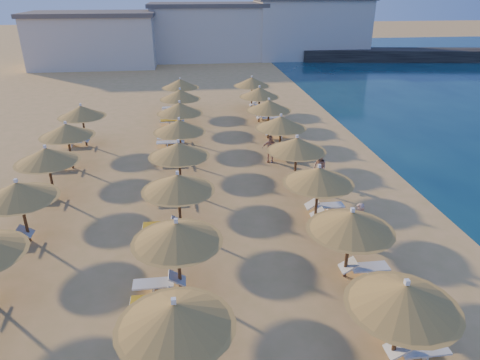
{
  "coord_description": "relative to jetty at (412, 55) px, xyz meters",
  "views": [
    {
      "loc": [
        -1.26,
        -13.79,
        9.51
      ],
      "look_at": [
        0.91,
        4.0,
        1.3
      ],
      "focal_mm": 32.0,
      "sensor_mm": 36.0,
      "label": 1
    }
  ],
  "objects": [
    {
      "name": "ground",
      "position": [
        -29.46,
        -43.13,
        -0.75
      ],
      "size": [
        220.0,
        220.0,
        0.0
      ],
      "primitive_type": "plane",
      "color": "#E1A562",
      "rests_on": "ground"
    },
    {
      "name": "jetty",
      "position": [
        0.0,
        0.0,
        0.0
      ],
      "size": [
        30.26,
        8.11,
        1.5
      ],
      "primitive_type": "cube",
      "rotation": [
        0.0,
        0.0,
        -0.14
      ],
      "color": "black",
      "rests_on": "ground"
    },
    {
      "name": "hotel_blocks",
      "position": [
        -26.63,
        3.61,
        2.95
      ],
      "size": [
        44.42,
        12.44,
        8.1
      ],
      "color": "beige",
      "rests_on": "ground"
    },
    {
      "name": "parasol_row_east",
      "position": [
        -25.5,
        -39.27,
        1.48
      ],
      "size": [
        3.0,
        37.28,
        2.77
      ],
      "color": "brown",
      "rests_on": "ground"
    },
    {
      "name": "parasol_row_west",
      "position": [
        -31.32,
        -39.27,
        1.48
      ],
      "size": [
        3.0,
        37.28,
        2.77
      ],
      "color": "brown",
      "rests_on": "ground"
    },
    {
      "name": "parasol_row_inland",
      "position": [
        -37.45,
        -39.27,
        1.48
      ],
      "size": [
        3.0,
        22.04,
        2.77
      ],
      "color": "brown",
      "rests_on": "ground"
    },
    {
      "name": "loungers",
      "position": [
        -30.13,
        -39.39,
        -0.41
      ],
      "size": [
        15.12,
        34.84,
        0.66
      ],
      "color": "white",
      "rests_on": "ground"
    },
    {
      "name": "beachgoer_c",
      "position": [
        -26.16,
        -33.94,
        0.06
      ],
      "size": [
        1.03,
        0.68,
        1.62
      ],
      "primitive_type": "imported",
      "rotation": [
        0.0,
        0.0,
        -0.33
      ],
      "color": "tan",
      "rests_on": "ground"
    },
    {
      "name": "beachgoer_a",
      "position": [
        -24.36,
        -43.01,
        0.15
      ],
      "size": [
        0.53,
        0.72,
        1.81
      ],
      "primitive_type": "imported",
      "rotation": [
        0.0,
        0.0,
        -1.41
      ],
      "color": "tan",
      "rests_on": "ground"
    },
    {
      "name": "beachgoer_b",
      "position": [
        -24.13,
        -37.07,
        0.07
      ],
      "size": [
        0.82,
        0.94,
        1.64
      ],
      "primitive_type": "imported",
      "rotation": [
        0.0,
        0.0,
        -1.29
      ],
      "color": "tan",
      "rests_on": "ground"
    }
  ]
}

